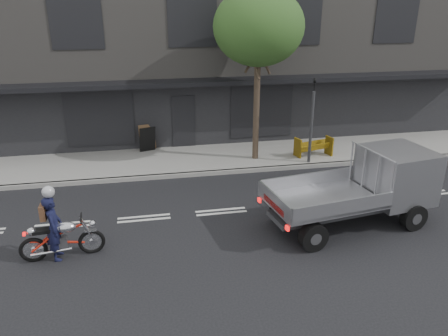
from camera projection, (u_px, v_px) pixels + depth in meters
The scene contains 11 objects.
ground at pixel (221, 212), 13.78m from camera, with size 80.00×80.00×0.00m, color black.
sidewalk at pixel (200, 159), 18.05m from camera, with size 32.00×3.20×0.15m, color gray.
kerb at pixel (206, 173), 16.59m from camera, with size 32.00×0.20×0.15m, color gray.
building_main at pixel (181, 45), 22.65m from camera, with size 26.00×10.00×8.00m, color slate.
street_tree at pixel (259, 27), 16.08m from camera, with size 3.40×3.40×6.74m.
traffic_light_pole at pixel (311, 126), 16.97m from camera, with size 0.12×0.12×3.50m.
motorcycle at pixel (62, 238), 11.19m from camera, with size 2.12×0.62×1.09m.
rider at pixel (54, 228), 11.05m from camera, with size 0.63×0.42×1.73m, color black.
flatbed_ute at pixel (383, 180), 12.88m from camera, with size 5.15×2.70×2.27m.
construction_barrier at pixel (315, 148), 17.85m from camera, with size 1.47×0.59×0.83m, color #EFAF0C, non-canonical shape.
sandwich_board at pixel (147, 139), 18.51m from camera, with size 0.68×0.46×1.08m, color black, non-canonical shape.
Camera 1 is at (-2.22, -12.12, 6.32)m, focal length 35.00 mm.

